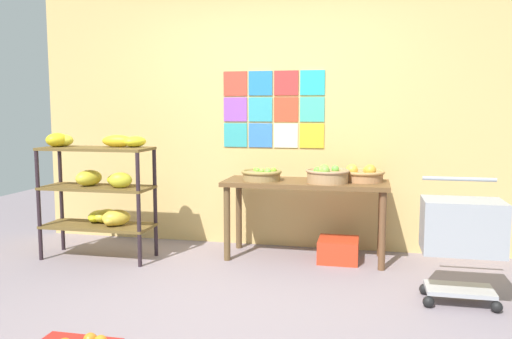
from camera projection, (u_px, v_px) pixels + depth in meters
name	position (u px, v px, depth m)	size (l,w,h in m)	color
ground	(220.00, 310.00, 3.57)	(9.55, 9.55, 0.00)	gray
back_wall_with_art	(270.00, 99.00, 5.16)	(4.88, 0.07, 2.97)	#DCB56B
banana_shelf_unit	(100.00, 185.00, 4.78)	(1.02, 0.48, 1.16)	#2A1D23
display_table	(306.00, 192.00, 4.75)	(1.50, 0.56, 0.73)	brown
fruit_basket_back_right	(327.00, 175.00, 4.61)	(0.39, 0.39, 0.16)	#A77E52
fruit_basket_centre	(363.00, 174.00, 4.71)	(0.40, 0.40, 0.17)	#B47E50
fruit_basket_left	(262.00, 175.00, 4.78)	(0.37, 0.37, 0.12)	olive
produce_crate_under_table	(338.00, 250.00, 4.72)	(0.36, 0.36, 0.21)	red
shopping_cart	(462.00, 231.00, 3.64)	(0.54, 0.41, 0.88)	black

